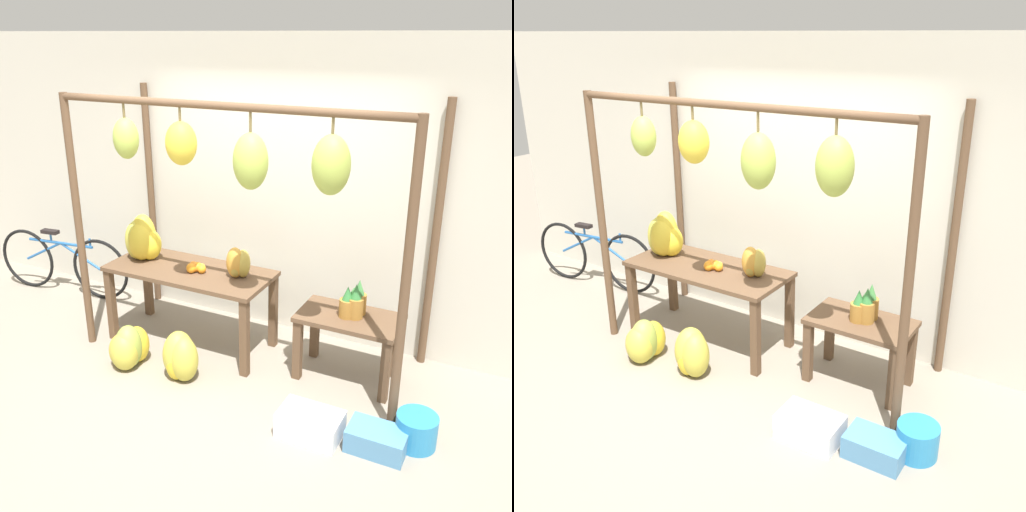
# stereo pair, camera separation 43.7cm
# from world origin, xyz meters

# --- Properties ---
(ground_plane) EXTENTS (20.00, 20.00, 0.00)m
(ground_plane) POSITION_xyz_m (0.00, 0.00, 0.00)
(ground_plane) COLOR gray
(shop_wall_back) EXTENTS (8.00, 0.08, 2.80)m
(shop_wall_back) POSITION_xyz_m (0.00, 1.50, 1.40)
(shop_wall_back) COLOR beige
(shop_wall_back) RESTS_ON ground_plane
(stall_awning) EXTENTS (2.99, 1.23, 2.33)m
(stall_awning) POSITION_xyz_m (0.10, 0.51, 1.73)
(stall_awning) COLOR brown
(stall_awning) RESTS_ON ground_plane
(display_table_main) EXTENTS (1.54, 0.67, 0.76)m
(display_table_main) POSITION_xyz_m (-0.59, 0.77, 0.64)
(display_table_main) COLOR brown
(display_table_main) RESTS_ON ground_plane
(display_table_side) EXTENTS (0.85, 0.50, 0.59)m
(display_table_side) POSITION_xyz_m (0.93, 0.86, 0.46)
(display_table_side) COLOR brown
(display_table_side) RESTS_ON ground_plane
(banana_pile_on_table) EXTENTS (0.45, 0.41, 0.43)m
(banana_pile_on_table) POSITION_xyz_m (-1.13, 0.80, 0.95)
(banana_pile_on_table) COLOR yellow
(banana_pile_on_table) RESTS_ON display_table_main
(orange_pile) EXTENTS (0.19, 0.16, 0.09)m
(orange_pile) POSITION_xyz_m (-0.50, 0.74, 0.80)
(orange_pile) COLOR orange
(orange_pile) RESTS_ON display_table_main
(pineapple_cluster) EXTENTS (0.20, 0.23, 0.31)m
(pineapple_cluster) POSITION_xyz_m (0.95, 0.88, 0.71)
(pineapple_cluster) COLOR #A3702D
(pineapple_cluster) RESTS_ON display_table_side
(banana_pile_ground_left) EXTENTS (0.38, 0.49, 0.40)m
(banana_pile_ground_left) POSITION_xyz_m (-0.86, 0.15, 0.18)
(banana_pile_ground_left) COLOR #9EB247
(banana_pile_ground_left) RESTS_ON ground_plane
(banana_pile_ground_right) EXTENTS (0.42, 0.38, 0.43)m
(banana_pile_ground_right) POSITION_xyz_m (-0.33, 0.20, 0.20)
(banana_pile_ground_right) COLOR gold
(banana_pile_ground_right) RESTS_ON ground_plane
(fruit_crate_white) EXTENTS (0.46, 0.30, 0.19)m
(fruit_crate_white) POSITION_xyz_m (0.94, 0.00, 0.10)
(fruit_crate_white) COLOR silver
(fruit_crate_white) RESTS_ON ground_plane
(blue_bucket) EXTENTS (0.30, 0.30, 0.24)m
(blue_bucket) POSITION_xyz_m (1.66, 0.25, 0.12)
(blue_bucket) COLOR teal
(blue_bucket) RESTS_ON ground_plane
(parked_bicycle) EXTENTS (1.68, 0.24, 0.74)m
(parked_bicycle) POSITION_xyz_m (-2.49, 1.07, 0.37)
(parked_bicycle) COLOR black
(parked_bicycle) RESTS_ON ground_plane
(papaya_pile) EXTENTS (0.22, 0.20, 0.28)m
(papaya_pile) POSITION_xyz_m (-0.10, 0.81, 0.88)
(papaya_pile) COLOR #B2993D
(papaya_pile) RESTS_ON display_table_main
(fruit_crate_purple) EXTENTS (0.42, 0.27, 0.17)m
(fruit_crate_purple) POSITION_xyz_m (1.42, 0.06, 0.09)
(fruit_crate_purple) COLOR #4C84B2
(fruit_crate_purple) RESTS_ON ground_plane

